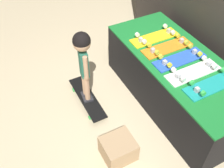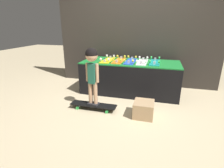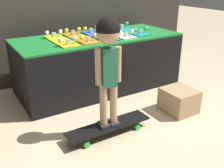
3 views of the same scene
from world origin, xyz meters
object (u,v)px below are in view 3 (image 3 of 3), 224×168
at_px(skateboard_teal_on_rack, 131,30).
at_px(skateboard_orange_on_rack, 80,37).
at_px(skateboard_blue_on_rack, 99,35).
at_px(storage_box, 179,100).
at_px(skateboard_on_floor, 109,126).
at_px(child, 108,53).
at_px(skateboard_yellow_on_rack, 61,40).
at_px(skateboard_white_on_rack, 117,33).

bearing_deg(skateboard_teal_on_rack, skateboard_orange_on_rack, -177.74).
height_order(skateboard_blue_on_rack, storage_box, skateboard_blue_on_rack).
xyz_separation_m(skateboard_orange_on_rack, storage_box, (0.63, -0.99, -0.55)).
bearing_deg(skateboard_orange_on_rack, skateboard_on_floor, -102.19).
bearing_deg(storage_box, skateboard_blue_on_rack, 111.91).
xyz_separation_m(skateboard_teal_on_rack, child, (-0.93, -1.00, 0.08)).
distance_m(skateboard_teal_on_rack, child, 1.37).
bearing_deg(child, skateboard_yellow_on_rack, 99.33).
distance_m(skateboard_orange_on_rack, storage_box, 1.30).
distance_m(skateboard_blue_on_rack, skateboard_on_floor, 1.22).
bearing_deg(skateboard_orange_on_rack, skateboard_blue_on_rack, -1.47).
bearing_deg(skateboard_teal_on_rack, skateboard_yellow_on_rack, -177.56).
bearing_deg(child, skateboard_blue_on_rack, 72.57).
bearing_deg(skateboard_yellow_on_rack, skateboard_blue_on_rack, 0.76).
height_order(skateboard_blue_on_rack, skateboard_on_floor, skateboard_blue_on_rack).
distance_m(skateboard_orange_on_rack, skateboard_teal_on_rack, 0.72).
bearing_deg(skateboard_orange_on_rack, skateboard_yellow_on_rack, -177.01).
bearing_deg(skateboard_blue_on_rack, storage_box, -68.09).
distance_m(skateboard_orange_on_rack, skateboard_blue_on_rack, 0.24).
relative_size(skateboard_orange_on_rack, skateboard_white_on_rack, 1.00).
bearing_deg(child, skateboard_orange_on_rack, 85.35).
bearing_deg(skateboard_on_floor, skateboard_white_on_rack, 54.25).
distance_m(skateboard_blue_on_rack, storage_box, 1.19).
bearing_deg(skateboard_yellow_on_rack, storage_box, -48.08).
xyz_separation_m(skateboard_on_floor, storage_box, (0.84, -0.01, 0.05)).
height_order(skateboard_blue_on_rack, skateboard_white_on_rack, same).
bearing_deg(skateboard_orange_on_rack, storage_box, -57.26).
bearing_deg(skateboard_white_on_rack, skateboard_blue_on_rack, 178.14).
bearing_deg(skateboard_yellow_on_rack, skateboard_orange_on_rack, 2.99).
xyz_separation_m(skateboard_blue_on_rack, skateboard_white_on_rack, (0.24, -0.01, 0.00)).
bearing_deg(skateboard_blue_on_rack, child, -114.98).
relative_size(skateboard_on_floor, storage_box, 2.41).
xyz_separation_m(skateboard_orange_on_rack, skateboard_white_on_rack, (0.48, -0.01, 0.00)).
distance_m(skateboard_blue_on_rack, skateboard_teal_on_rack, 0.48).
height_order(skateboard_yellow_on_rack, skateboard_teal_on_rack, same).
relative_size(skateboard_blue_on_rack, skateboard_on_floor, 0.79).
xyz_separation_m(skateboard_blue_on_rack, storage_box, (0.39, -0.98, -0.55)).
xyz_separation_m(skateboard_orange_on_rack, skateboard_blue_on_rack, (0.24, -0.01, 0.00)).
relative_size(skateboard_orange_on_rack, child, 0.66).
relative_size(skateboard_on_floor, child, 0.84).
xyz_separation_m(skateboard_orange_on_rack, skateboard_teal_on_rack, (0.72, 0.03, 0.00)).
bearing_deg(skateboard_on_floor, child, 0.00).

